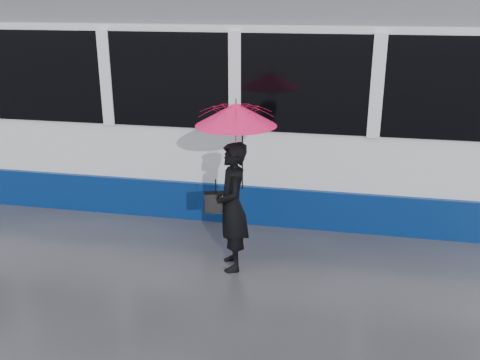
# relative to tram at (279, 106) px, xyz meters

# --- Properties ---
(ground) EXTENTS (90.00, 90.00, 0.00)m
(ground) POSITION_rel_tram_xyz_m (-0.56, -2.50, -1.64)
(ground) COLOR #2F2F35
(ground) RESTS_ON ground
(rails) EXTENTS (34.00, 1.51, 0.02)m
(rails) POSITION_rel_tram_xyz_m (-0.56, -0.00, -1.63)
(rails) COLOR #3F3D38
(rails) RESTS_ON ground
(tram) EXTENTS (26.00, 2.56, 3.35)m
(tram) POSITION_rel_tram_xyz_m (0.00, 0.00, 0.00)
(tram) COLOR white
(tram) RESTS_ON ground
(woman) EXTENTS (0.58, 0.71, 1.69)m
(woman) POSITION_rel_tram_xyz_m (-0.24, -2.66, -0.79)
(woman) COLOR black
(woman) RESTS_ON ground
(umbrella) EXTENTS (1.25, 1.25, 1.14)m
(umbrella) POSITION_rel_tram_xyz_m (-0.19, -2.66, 0.22)
(umbrella) COLOR #DE1267
(umbrella) RESTS_ON ground
(handbag) EXTENTS (0.33, 0.22, 0.44)m
(handbag) POSITION_rel_tram_xyz_m (-0.46, -2.64, -0.75)
(handbag) COLOR black
(handbag) RESTS_ON ground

